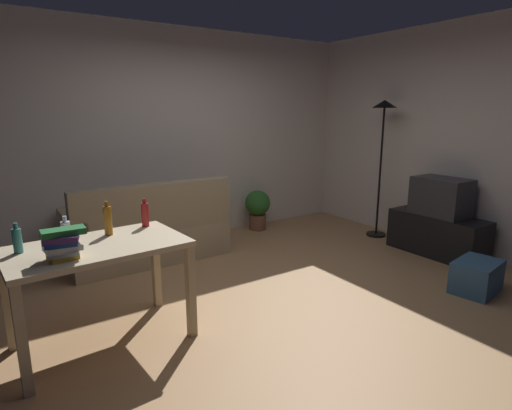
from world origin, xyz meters
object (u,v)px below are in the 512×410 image
object	(u,v)px
storage_box	(477,276)
bottle_red	(145,214)
torchiere_lamp	(383,131)
bottle_clear	(66,232)
desk	(98,259)
tv	(441,197)
bottle_amber	(108,220)
tv_stand	(437,235)
book_stack	(62,243)
couch	(149,233)
potted_plant	(258,207)
bottle_tall	(17,240)

from	to	relation	value
storage_box	bottle_red	xyz separation A→B (m)	(-2.71, 1.31, 0.71)
torchiere_lamp	bottle_clear	bearing A→B (deg)	-171.85
desk	bottle_red	distance (m)	0.56
bottle_clear	torchiere_lamp	bearing A→B (deg)	8.15
tv	bottle_amber	xyz separation A→B (m)	(-3.66, 0.40, 0.17)
tv_stand	book_stack	world-z (taller)	book_stack
storage_box	bottle_red	distance (m)	3.09
desk	book_stack	world-z (taller)	book_stack
couch	storage_box	world-z (taller)	couch
book_stack	bottle_red	bearing A→B (deg)	33.47
potted_plant	tv_stand	bearing A→B (deg)	-59.91
torchiere_lamp	bottle_tall	xyz separation A→B (m)	(-4.27, -0.59, -0.57)
couch	desk	distance (m)	1.81
potted_plant	storage_box	bearing A→B (deg)	-79.17
tv	torchiere_lamp	world-z (taller)	torchiere_lamp
torchiere_lamp	desk	xyz separation A→B (m)	(-3.80, -0.70, -0.76)
couch	bottle_clear	world-z (taller)	bottle_clear
couch	book_stack	xyz separation A→B (m)	(-1.13, -1.73, 0.56)
bottle_red	book_stack	distance (m)	0.83
tv	couch	bearing A→B (deg)	59.08
bottle_red	desk	bearing A→B (deg)	-149.05
bottle_amber	book_stack	xyz separation A→B (m)	(-0.38, -0.38, -0.01)
potted_plant	bottle_red	xyz separation A→B (m)	(-2.16, -1.58, 0.53)
tv_stand	desk	xyz separation A→B (m)	(-3.80, 0.21, 0.41)
bottle_amber	bottle_tall	bearing A→B (deg)	-171.67
torchiere_lamp	bottle_amber	distance (m)	3.73
tv	torchiere_lamp	xyz separation A→B (m)	(-0.00, 0.90, 0.71)
torchiere_lamp	storage_box	distance (m)	2.24
torchiere_lamp	book_stack	world-z (taller)	torchiere_lamp
potted_plant	bottle_red	size ratio (longest dim) A/B	2.48
tv_stand	torchiere_lamp	xyz separation A→B (m)	(0.00, 0.90, 1.17)
bottle_tall	couch	bearing A→B (deg)	46.44
bottle_clear	desk	bearing A→B (deg)	-37.41
desk	storage_box	world-z (taller)	desk
tv_stand	potted_plant	distance (m)	2.38
storage_box	bottle_red	size ratio (longest dim) A/B	2.09
tv	storage_box	distance (m)	1.19
torchiere_lamp	storage_box	xyz separation A→B (m)	(-0.64, -1.74, -1.26)
tv_stand	desk	world-z (taller)	desk
torchiere_lamp	desk	world-z (taller)	torchiere_lamp
bottle_tall	book_stack	world-z (taller)	bottle_tall
bottle_clear	bottle_amber	distance (m)	0.31
couch	tv	distance (m)	3.41
potted_plant	bottle_amber	xyz separation A→B (m)	(-2.47, -1.66, 0.54)
tv_stand	bottle_tall	size ratio (longest dim) A/B	5.38
bottle_clear	bottle_red	xyz separation A→B (m)	(0.62, 0.14, 0.01)
bottle_clear	book_stack	size ratio (longest dim) A/B	0.77
bottle_tall	potted_plant	bearing A→B (deg)	29.56
bottle_tall	bottle_clear	size ratio (longest dim) A/B	1.01
storage_box	bottle_amber	size ratio (longest dim) A/B	1.85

